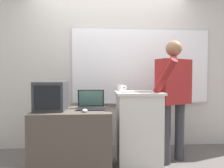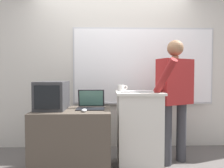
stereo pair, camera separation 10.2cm
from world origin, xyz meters
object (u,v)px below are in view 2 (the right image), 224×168
object	(u,v)px
side_desk	(73,141)
lectern_podium	(139,128)
laptop	(91,103)
wireless_keyboard	(138,92)
computer_mouse_by_keyboard	(159,91)
coffee_mug	(121,88)
crt_monitor	(52,95)
computer_mouse_by_laptop	(84,110)
person_presenter	(175,92)

from	to	relation	value
side_desk	lectern_podium	bearing A→B (deg)	11.41
laptop	wireless_keyboard	xyz separation A→B (m)	(0.59, 0.01, 0.14)
side_desk	laptop	bearing A→B (deg)	23.84
side_desk	computer_mouse_by_keyboard	xyz separation A→B (m)	(1.07, 0.11, 0.60)
side_desk	coffee_mug	world-z (taller)	coffee_mug
crt_monitor	computer_mouse_by_laptop	bearing A→B (deg)	-24.70
person_presenter	laptop	bearing A→B (deg)	161.28
computer_mouse_by_laptop	laptop	bearing A→B (deg)	76.21
crt_monitor	side_desk	bearing A→B (deg)	-10.27
coffee_mug	person_presenter	bearing A→B (deg)	-10.62
person_presenter	laptop	size ratio (longest dim) A/B	4.86
laptop	lectern_podium	bearing A→B (deg)	6.76
computer_mouse_by_laptop	coffee_mug	bearing A→B (deg)	47.39
person_presenter	wireless_keyboard	size ratio (longest dim) A/B	3.86
lectern_podium	coffee_mug	xyz separation A→B (m)	(-0.21, 0.19, 0.52)
lectern_podium	computer_mouse_by_keyboard	world-z (taller)	computer_mouse_by_keyboard
side_desk	computer_mouse_by_laptop	world-z (taller)	computer_mouse_by_laptop
computer_mouse_by_laptop	computer_mouse_by_keyboard	xyz separation A→B (m)	(0.92, 0.25, 0.20)
lectern_podium	laptop	distance (m)	0.71
lectern_podium	coffee_mug	distance (m)	0.60
side_desk	computer_mouse_by_laptop	bearing A→B (deg)	-42.51
wireless_keyboard	side_desk	bearing A→B (deg)	-172.81
crt_monitor	coffee_mug	bearing A→B (deg)	19.69
computer_mouse_by_laptop	crt_monitor	distance (m)	0.48
laptop	crt_monitor	bearing A→B (deg)	-174.12
person_presenter	crt_monitor	distance (m)	1.58
computer_mouse_by_laptop	coffee_mug	xyz separation A→B (m)	(0.46, 0.50, 0.23)
wireless_keyboard	laptop	bearing A→B (deg)	-179.30
side_desk	crt_monitor	size ratio (longest dim) A/B	2.04
side_desk	laptop	size ratio (longest dim) A/B	2.69
wireless_keyboard	lectern_podium	bearing A→B (deg)	69.09
side_desk	computer_mouse_by_keyboard	bearing A→B (deg)	5.81
computer_mouse_by_laptop	crt_monitor	bearing A→B (deg)	155.30
side_desk	coffee_mug	xyz separation A→B (m)	(0.61, 0.36, 0.62)
computer_mouse_by_keyboard	crt_monitor	size ratio (longest dim) A/B	0.22
lectern_podium	person_presenter	world-z (taller)	person_presenter
laptop	computer_mouse_by_keyboard	xyz separation A→B (m)	(0.86, 0.02, 0.15)
computer_mouse_by_keyboard	coffee_mug	size ratio (longest dim) A/B	0.71
computer_mouse_by_laptop	computer_mouse_by_keyboard	distance (m)	0.97
wireless_keyboard	coffee_mug	size ratio (longest dim) A/B	3.04
lectern_podium	computer_mouse_by_keyboard	bearing A→B (deg)	-13.26
lectern_podium	side_desk	world-z (taller)	lectern_podium
wireless_keyboard	crt_monitor	distance (m)	1.06
crt_monitor	computer_mouse_by_keyboard	bearing A→B (deg)	2.73
person_presenter	computer_mouse_by_keyboard	size ratio (longest dim) A/B	16.46
computer_mouse_by_keyboard	crt_monitor	xyz separation A→B (m)	(-1.33, -0.06, -0.05)
computer_mouse_by_keyboard	coffee_mug	xyz separation A→B (m)	(-0.46, 0.25, 0.02)
side_desk	computer_mouse_by_keyboard	distance (m)	1.24
person_presenter	computer_mouse_by_keyboard	world-z (taller)	person_presenter
person_presenter	crt_monitor	size ratio (longest dim) A/B	3.68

